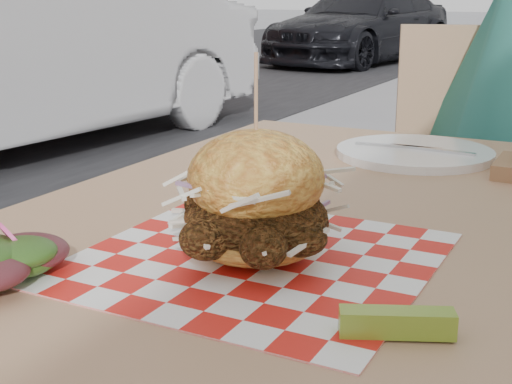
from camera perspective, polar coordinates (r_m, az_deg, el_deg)
car_white at (r=5.08m, az=-18.79°, el=10.51°), size 1.76×4.01×1.28m
car_dark at (r=11.12m, az=8.53°, el=13.09°), size 2.20×4.05×1.11m
patio_table at (r=0.94m, az=5.89°, el=-6.61°), size 0.80×1.20×0.75m
patio_chair at (r=1.83m, az=15.62°, el=0.08°), size 0.54×0.54×0.95m
paper_liner at (r=0.77m, az=0.00°, el=-5.33°), size 0.36×0.36×0.00m
sandwich at (r=0.75m, az=0.00°, el=-0.94°), size 0.19×0.19×0.22m
pickle_spear at (r=0.61m, az=11.21°, el=-10.21°), size 0.10×0.06×0.02m
place_setting at (r=1.27m, az=12.57°, el=3.09°), size 0.27×0.27×0.02m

